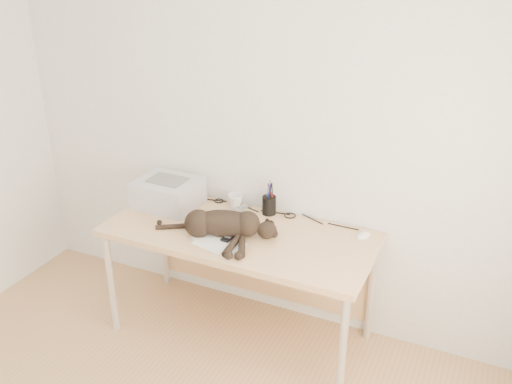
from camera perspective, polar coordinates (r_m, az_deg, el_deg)
The scene contains 11 objects.
wall_back at distance 3.45m, azimuth 0.84°, elevation 6.85°, with size 3.50×3.50×0.00m, color white.
desk at distance 3.50m, azimuth -1.06°, elevation -5.28°, with size 1.60×0.70×0.74m.
printer at distance 3.69m, azimuth -8.77°, elevation -0.06°, with size 0.39×0.33×0.18m.
papers at distance 3.26m, azimuth -3.85°, elevation -5.01°, with size 0.34×0.28×0.01m.
cat at distance 3.30m, azimuth -3.54°, elevation -3.29°, with size 0.73×0.37×0.17m.
mug at distance 3.64m, azimuth -2.11°, elevation -0.91°, with size 0.10×0.10×0.09m, color white.
pen_cup at distance 3.55m, azimuth 1.32°, elevation -1.29°, with size 0.09×0.09×0.22m.
remote_grey at distance 3.61m, azimuth -1.64°, elevation -1.74°, with size 0.05×0.17×0.02m, color slate.
remote_black at distance 3.32m, azimuth -2.41°, elevation -4.29°, with size 0.05×0.18×0.02m, color black.
mouse at distance 3.37m, azimuth 10.71°, elevation -4.12°, with size 0.06×0.11×0.04m, color white.
cable_tangle at distance 3.61m, azimuth 0.47°, elevation -1.76°, with size 1.36×0.08×0.01m, color black, non-canonical shape.
Camera 1 is at (1.33, -1.25, 2.36)m, focal length 40.00 mm.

